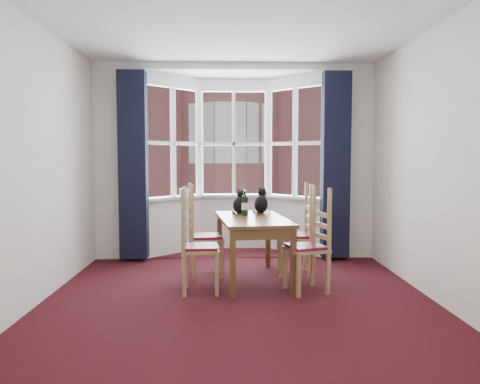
{
  "coord_description": "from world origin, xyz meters",
  "views": [
    {
      "loc": [
        -0.12,
        -4.49,
        1.46
      ],
      "look_at": [
        0.04,
        1.05,
        1.05
      ],
      "focal_mm": 35.0,
      "sensor_mm": 36.0,
      "label": 1
    }
  ],
  "objects_px": {
    "dining_table": "(253,225)",
    "chair_right_far": "(301,237)",
    "wine_bottle": "(245,205)",
    "candle_tall": "(182,192)",
    "chair_left_near": "(192,249)",
    "candle_short": "(187,193)",
    "chair_right_near": "(314,248)",
    "chair_left_far": "(199,238)",
    "cat_right": "(261,203)",
    "cat_left": "(240,204)"
  },
  "relations": [
    {
      "from": "chair_right_far",
      "to": "wine_bottle",
      "type": "relative_size",
      "value": 2.94
    },
    {
      "from": "dining_table",
      "to": "chair_right_near",
      "type": "relative_size",
      "value": 1.6
    },
    {
      "from": "chair_right_far",
      "to": "chair_left_near",
      "type": "bearing_deg",
      "value": -150.98
    },
    {
      "from": "candle_tall",
      "to": "chair_right_far",
      "type": "bearing_deg",
      "value": -40.25
    },
    {
      "from": "candle_short",
      "to": "cat_right",
      "type": "bearing_deg",
      "value": -49.57
    },
    {
      "from": "chair_right_far",
      "to": "candle_short",
      "type": "relative_size",
      "value": 8.51
    },
    {
      "from": "chair_left_near",
      "to": "chair_left_far",
      "type": "height_order",
      "value": "same"
    },
    {
      "from": "cat_right",
      "to": "wine_bottle",
      "type": "relative_size",
      "value": 1.07
    },
    {
      "from": "dining_table",
      "to": "candle_short",
      "type": "xyz_separation_m",
      "value": [
        -0.91,
        1.68,
        0.26
      ]
    },
    {
      "from": "chair_left_near",
      "to": "cat_left",
      "type": "height_order",
      "value": "cat_left"
    },
    {
      "from": "candle_tall",
      "to": "candle_short",
      "type": "height_order",
      "value": "candle_tall"
    },
    {
      "from": "cat_right",
      "to": "candle_tall",
      "type": "height_order",
      "value": "cat_right"
    },
    {
      "from": "dining_table",
      "to": "chair_right_near",
      "type": "bearing_deg",
      "value": -33.72
    },
    {
      "from": "chair_right_far",
      "to": "wine_bottle",
      "type": "distance_m",
      "value": 0.83
    },
    {
      "from": "chair_left_near",
      "to": "cat_right",
      "type": "bearing_deg",
      "value": 47.58
    },
    {
      "from": "chair_right_far",
      "to": "wine_bottle",
      "type": "xyz_separation_m",
      "value": [
        -0.71,
        -0.14,
        0.42
      ]
    },
    {
      "from": "chair_left_far",
      "to": "cat_right",
      "type": "distance_m",
      "value": 0.91
    },
    {
      "from": "cat_left",
      "to": "wine_bottle",
      "type": "height_order",
      "value": "wine_bottle"
    },
    {
      "from": "cat_right",
      "to": "candle_short",
      "type": "xyz_separation_m",
      "value": [
        -1.04,
        1.22,
        0.04
      ]
    },
    {
      "from": "chair_left_far",
      "to": "wine_bottle",
      "type": "relative_size",
      "value": 2.94
    },
    {
      "from": "candle_short",
      "to": "wine_bottle",
      "type": "bearing_deg",
      "value": -61.66
    },
    {
      "from": "chair_right_near",
      "to": "candle_short",
      "type": "distance_m",
      "value": 2.66
    },
    {
      "from": "chair_left_far",
      "to": "chair_left_near",
      "type": "bearing_deg",
      "value": -92.46
    },
    {
      "from": "chair_left_far",
      "to": "cat_right",
      "type": "bearing_deg",
      "value": 15.72
    },
    {
      "from": "chair_left_near",
      "to": "chair_right_far",
      "type": "xyz_separation_m",
      "value": [
        1.3,
        0.72,
        0.0
      ]
    },
    {
      "from": "chair_right_far",
      "to": "candle_short",
      "type": "xyz_separation_m",
      "value": [
        -1.53,
        1.39,
        0.45
      ]
    },
    {
      "from": "dining_table",
      "to": "candle_tall",
      "type": "xyz_separation_m",
      "value": [
        -0.99,
        1.65,
        0.27
      ]
    },
    {
      "from": "wine_bottle",
      "to": "cat_left",
      "type": "bearing_deg",
      "value": 102.07
    },
    {
      "from": "cat_left",
      "to": "chair_left_near",
      "type": "bearing_deg",
      "value": -122.38
    },
    {
      "from": "chair_right_far",
      "to": "candle_short",
      "type": "distance_m",
      "value": 2.12
    },
    {
      "from": "cat_right",
      "to": "cat_left",
      "type": "bearing_deg",
      "value": -171.2
    },
    {
      "from": "cat_right",
      "to": "wine_bottle",
      "type": "distance_m",
      "value": 0.37
    },
    {
      "from": "wine_bottle",
      "to": "candle_tall",
      "type": "relative_size",
      "value": 2.59
    },
    {
      "from": "dining_table",
      "to": "chair_right_far",
      "type": "xyz_separation_m",
      "value": [
        0.62,
        0.29,
        -0.19
      ]
    },
    {
      "from": "wine_bottle",
      "to": "candle_tall",
      "type": "bearing_deg",
      "value": 121.08
    },
    {
      "from": "candle_short",
      "to": "chair_left_near",
      "type": "bearing_deg",
      "value": -83.73
    },
    {
      "from": "wine_bottle",
      "to": "candle_short",
      "type": "height_order",
      "value": "wine_bottle"
    },
    {
      "from": "chair_right_far",
      "to": "cat_right",
      "type": "relative_size",
      "value": 2.75
    },
    {
      "from": "cat_left",
      "to": "candle_tall",
      "type": "relative_size",
      "value": 2.63
    },
    {
      "from": "candle_tall",
      "to": "candle_short",
      "type": "bearing_deg",
      "value": 20.85
    },
    {
      "from": "chair_right_near",
      "to": "chair_left_far",
      "type": "bearing_deg",
      "value": 152.8
    },
    {
      "from": "cat_left",
      "to": "candle_short",
      "type": "distance_m",
      "value": 1.48
    },
    {
      "from": "chair_left_far",
      "to": "cat_left",
      "type": "xyz_separation_m",
      "value": [
        0.51,
        0.18,
        0.41
      ]
    },
    {
      "from": "chair_left_far",
      "to": "candle_short",
      "type": "distance_m",
      "value": 1.54
    },
    {
      "from": "chair_left_near",
      "to": "chair_left_far",
      "type": "bearing_deg",
      "value": 87.54
    },
    {
      "from": "chair_left_near",
      "to": "cat_left",
      "type": "xyz_separation_m",
      "value": [
        0.54,
        0.85,
        0.41
      ]
    },
    {
      "from": "chair_right_far",
      "to": "cat_right",
      "type": "xyz_separation_m",
      "value": [
        -0.49,
        0.17,
        0.41
      ]
    },
    {
      "from": "chair_right_near",
      "to": "chair_right_far",
      "type": "relative_size",
      "value": 1.0
    },
    {
      "from": "wine_bottle",
      "to": "chair_right_far",
      "type": "bearing_deg",
      "value": 10.84
    },
    {
      "from": "chair_left_far",
      "to": "candle_short",
      "type": "height_order",
      "value": "candle_short"
    }
  ]
}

